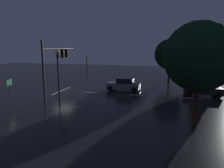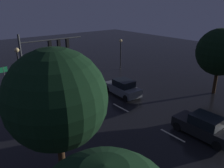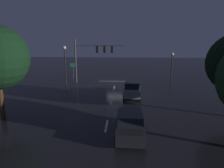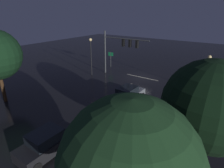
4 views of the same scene
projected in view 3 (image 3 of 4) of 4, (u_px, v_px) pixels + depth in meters
The scene contains 11 objects.
ground_plane at pixel (115, 82), 30.80m from camera, with size 80.00×80.00×0.00m, color black.
traffic_signal_assembly at pixel (93, 53), 29.05m from camera, with size 7.22×0.47×6.38m.
lane_dash_far at pixel (114, 88), 26.91m from camera, with size 2.20×0.16×0.01m, color beige.
lane_dash_mid at pixel (111, 101), 21.07m from camera, with size 2.20×0.16×0.01m, color beige.
lane_dash_near at pixel (107, 126), 15.23m from camera, with size 2.20×0.16×0.01m, color beige.
stop_bar at pixel (115, 81), 31.00m from camera, with size 5.00×0.16×0.01m, color beige.
car_approaching at pixel (132, 89), 22.98m from camera, with size 2.08×4.44×1.70m.
car_distant at pixel (130, 124), 13.60m from camera, with size 1.90×4.37×1.70m.
street_lamp_left_kerb at pixel (172, 61), 29.43m from camera, with size 0.44×0.44×4.44m.
street_lamp_right_kerb at pixel (65, 59), 27.25m from camera, with size 0.44×0.44×5.48m.
route_sign at pixel (73, 67), 32.91m from camera, with size 0.90×0.21×2.55m.
Camera 3 is at (-1.25, 30.09, 6.49)m, focal length 32.16 mm.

